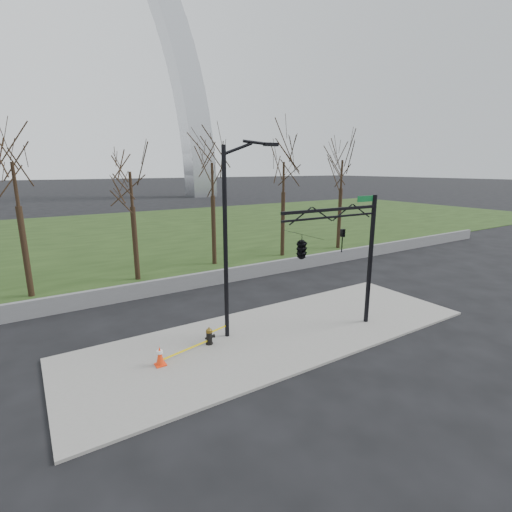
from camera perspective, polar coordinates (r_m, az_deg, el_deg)
ground at (r=16.66m, az=3.62°, el=-11.97°), size 500.00×500.00×0.00m
sidewalk at (r=16.64m, az=3.62°, el=-11.82°), size 18.00×6.00×0.10m
grass_strip at (r=43.64m, az=-20.21°, el=3.24°), size 120.00×40.00×0.06m
guardrail at (r=23.01m, az=-8.16°, el=-3.61°), size 60.00×0.30×0.90m
gateway_arch at (r=91.18m, az=-29.14°, el=28.05°), size 66.00×6.00×65.00m
tree_row at (r=25.01m, az=-18.62°, el=5.94°), size 39.98×4.00×8.36m
fire_hydrant at (r=15.59m, az=-7.18°, el=-12.15°), size 0.45×0.30×0.73m
traffic_cone at (r=14.40m, az=-14.57°, el=-14.63°), size 0.39×0.39×0.75m
street_light at (r=15.03m, az=-3.94°, el=4.03°), size 2.38×0.57×8.21m
traffic_signal_mast at (r=15.04m, az=9.31°, el=1.77°), size 5.10×2.49×6.00m
caution_tape at (r=15.27m, az=-9.14°, el=-13.09°), size 3.22×0.85×0.39m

